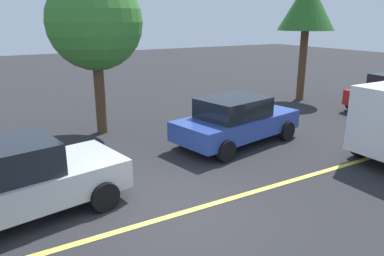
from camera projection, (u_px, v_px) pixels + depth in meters
ground_plane at (177, 215)px, 7.70m from camera, size 80.00×80.00×0.00m
lane_marking_centre at (283, 183)px, 9.15m from camera, size 28.00×0.16×0.01m
car_silver_near_curb at (8, 182)px, 7.33m from camera, size 4.77×2.68×1.62m
car_blue_behind_van at (236, 120)px, 11.89m from camera, size 4.60×2.68×1.55m
tree_centre_verge at (307, 6)px, 17.43m from camera, size 2.68×2.68×5.78m
tree_right_verge at (95, 23)px, 12.21m from camera, size 3.19×3.19×5.42m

